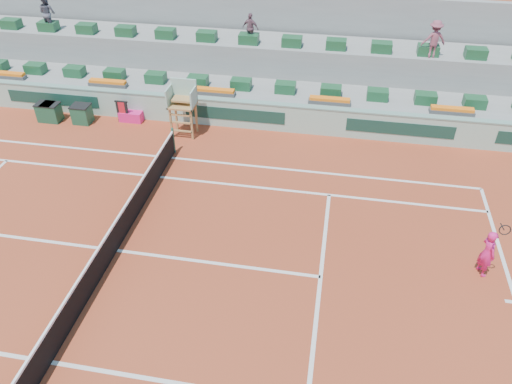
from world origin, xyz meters
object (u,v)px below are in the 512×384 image
at_px(tennis_player, 488,253).
at_px(player_bag, 131,116).
at_px(umpire_chair, 183,101).
at_px(drink_cooler_a, 82,114).

bearing_deg(tennis_player, player_bag, 152.87).
bearing_deg(umpire_chair, player_bag, 167.03).
bearing_deg(umpire_chair, drink_cooler_a, 178.60).
relative_size(drink_cooler_a, tennis_player, 0.37).
relative_size(player_bag, drink_cooler_a, 1.23).
bearing_deg(drink_cooler_a, tennis_player, -22.46).
bearing_deg(drink_cooler_a, player_bag, 13.77).
xyz_separation_m(umpire_chair, drink_cooler_a, (-4.79, 0.12, -1.12)).
xyz_separation_m(player_bag, drink_cooler_a, (-2.08, -0.51, 0.19)).
bearing_deg(player_bag, drink_cooler_a, -166.23).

